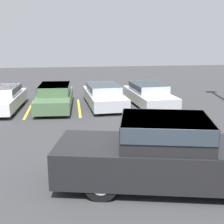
{
  "coord_description": "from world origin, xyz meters",
  "views": [
    {
      "loc": [
        -2.31,
        -7.04,
        3.9
      ],
      "look_at": [
        -0.8,
        4.24,
        1.0
      ],
      "focal_mm": 50.0,
      "sensor_mm": 36.0,
      "label": 1
    }
  ],
  "objects_px": {
    "parked_sedan_d": "(149,93)",
    "pickup_truck": "(177,154)",
    "parked_sedan_b": "(55,96)",
    "parked_sedan_a": "(1,98)",
    "parked_sedan_c": "(104,95)"
  },
  "relations": [
    {
      "from": "pickup_truck",
      "to": "parked_sedan_a",
      "type": "bearing_deg",
      "value": 136.18
    },
    {
      "from": "pickup_truck",
      "to": "parked_sedan_a",
      "type": "relative_size",
      "value": 1.46
    },
    {
      "from": "parked_sedan_a",
      "to": "parked_sedan_c",
      "type": "distance_m",
      "value": 5.36
    },
    {
      "from": "pickup_truck",
      "to": "parked_sedan_b",
      "type": "relative_size",
      "value": 1.37
    },
    {
      "from": "parked_sedan_b",
      "to": "pickup_truck",
      "type": "bearing_deg",
      "value": 23.11
    },
    {
      "from": "parked_sedan_b",
      "to": "parked_sedan_d",
      "type": "height_order",
      "value": "parked_sedan_b"
    },
    {
      "from": "parked_sedan_b",
      "to": "parked_sedan_c",
      "type": "distance_m",
      "value": 2.64
    },
    {
      "from": "parked_sedan_c",
      "to": "parked_sedan_d",
      "type": "relative_size",
      "value": 1.0
    },
    {
      "from": "parked_sedan_d",
      "to": "pickup_truck",
      "type": "bearing_deg",
      "value": -14.94
    },
    {
      "from": "parked_sedan_a",
      "to": "parked_sedan_b",
      "type": "relative_size",
      "value": 0.94
    },
    {
      "from": "parked_sedan_a",
      "to": "parked_sedan_b",
      "type": "xyz_separation_m",
      "value": [
        2.71,
        0.1,
        0.01
      ]
    },
    {
      "from": "parked_sedan_b",
      "to": "parked_sedan_c",
      "type": "xyz_separation_m",
      "value": [
        2.64,
        0.17,
        -0.04
      ]
    },
    {
      "from": "parked_sedan_c",
      "to": "parked_sedan_a",
      "type": "bearing_deg",
      "value": -91.16
    },
    {
      "from": "parked_sedan_a",
      "to": "parked_sedan_c",
      "type": "bearing_deg",
      "value": 95.9
    },
    {
      "from": "parked_sedan_a",
      "to": "parked_sedan_c",
      "type": "xyz_separation_m",
      "value": [
        5.35,
        0.27,
        -0.03
      ]
    }
  ]
}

